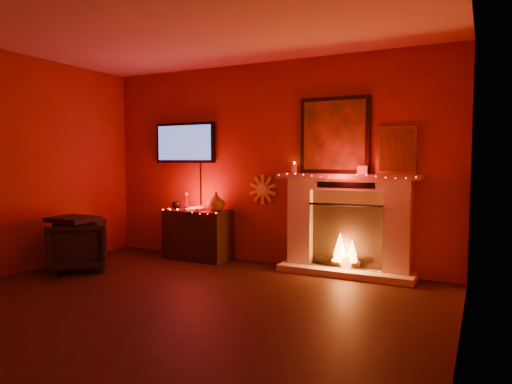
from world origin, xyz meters
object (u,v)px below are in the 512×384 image
Objects in this scene: tv at (185,143)px; armchair at (77,246)px; sunburst_clock at (263,189)px; console_table at (199,232)px; fireplace at (347,215)px.

armchair is (-0.65, -1.44, -1.33)m from tv.
sunburst_clock reaches higher than console_table.
fireplace is at bearing 3.51° from console_table.
console_table is at bearing -176.49° from fireplace.
fireplace is 1.76× the size of tv.
sunburst_clock is 0.58× the size of armchair.
sunburst_clock reaches higher than armchair.
tv is at bearing 112.05° from armchair.
console_table is 1.60m from armchair.
console_table is at bearing -166.28° from sunburst_clock.
sunburst_clock is 2.49m from armchair.
tv is 2.06m from armchair.
sunburst_clock is (-1.19, 0.09, 0.28)m from fireplace.
sunburst_clock is 0.42× the size of console_table.
console_table is (-2.09, -0.13, -0.34)m from fireplace.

